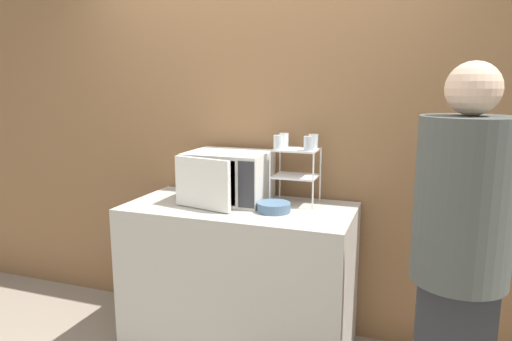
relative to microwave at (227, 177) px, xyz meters
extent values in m
cube|color=olive|center=(0.12, 0.29, 0.20)|extent=(8.00, 0.06, 2.60)
cube|color=#B7B2A8|center=(0.12, -0.09, -0.63)|extent=(1.41, 0.69, 0.94)
cube|color=silver|center=(0.00, 0.02, 0.00)|extent=(0.51, 0.40, 0.32)
cube|color=#B7B2A8|center=(-0.05, -0.18, 0.00)|extent=(0.36, 0.01, 0.27)
cube|color=#333338|center=(0.20, -0.19, 0.00)|extent=(0.10, 0.01, 0.28)
cube|color=silver|center=(-0.06, -0.24, 0.00)|extent=(0.39, 0.11, 0.31)
cylinder|color=white|center=(0.29, -0.02, 0.02)|extent=(0.01, 0.01, 0.35)
cylinder|color=white|center=(0.56, -0.02, 0.02)|extent=(0.01, 0.01, 0.35)
cylinder|color=white|center=(0.29, 0.19, 0.02)|extent=(0.01, 0.01, 0.35)
cylinder|color=white|center=(0.56, 0.19, 0.02)|extent=(0.01, 0.01, 0.35)
cube|color=white|center=(0.43, 0.09, 0.02)|extent=(0.27, 0.21, 0.01)
cube|color=white|center=(0.43, 0.09, 0.18)|extent=(0.27, 0.21, 0.01)
cylinder|color=silver|center=(0.33, 0.02, 0.23)|extent=(0.06, 0.06, 0.09)
cylinder|color=silver|center=(0.52, 0.16, 0.23)|extent=(0.06, 0.06, 0.09)
cylinder|color=silver|center=(0.52, 0.02, 0.23)|extent=(0.06, 0.06, 0.09)
cylinder|color=silver|center=(0.33, 0.16, 0.23)|extent=(0.06, 0.06, 0.09)
cylinder|color=slate|center=(0.36, -0.15, -0.16)|extent=(0.11, 0.11, 0.01)
cylinder|color=slate|center=(0.36, -0.15, -0.13)|extent=(0.20, 0.20, 0.06)
cylinder|color=#474C47|center=(1.34, -0.50, 0.07)|extent=(0.42, 0.42, 0.74)
sphere|color=beige|center=(1.34, -0.50, 0.56)|extent=(0.23, 0.23, 0.23)
camera|label=1|loc=(1.14, -2.64, 0.57)|focal=32.00mm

